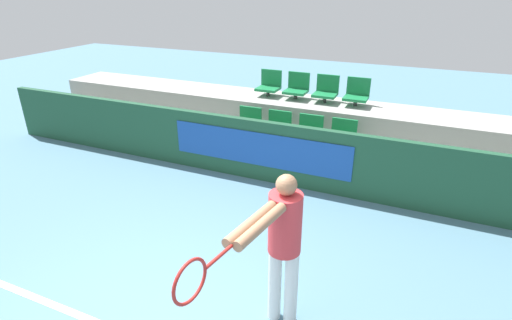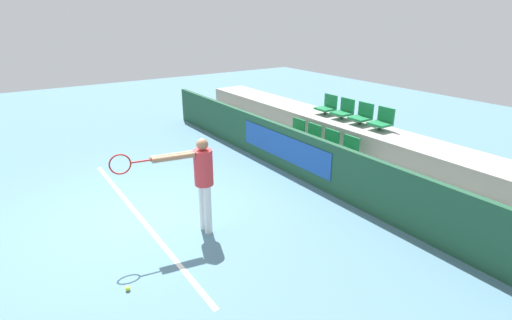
{
  "view_description": "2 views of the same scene",
  "coord_description": "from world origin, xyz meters",
  "views": [
    {
      "loc": [
        2.08,
        -2.11,
        3.17
      ],
      "look_at": [
        0.25,
        2.1,
        1.09
      ],
      "focal_mm": 28.0,
      "sensor_mm": 36.0,
      "label": 1
    },
    {
      "loc": [
        6.54,
        -1.84,
        3.53
      ],
      "look_at": [
        0.54,
        2.2,
        0.82
      ],
      "focal_mm": 28.0,
      "sensor_mm": 36.0,
      "label": 2
    }
  ],
  "objects": [
    {
      "name": "bleacher_tier_front",
      "position": [
        0.0,
        4.23,
        0.25
      ],
      "size": [
        11.54,
        1.06,
        0.5
      ],
      "color": "#9E9E99",
      "rests_on": "ground"
    },
    {
      "name": "stadium_chair_6",
      "position": [
        0.3,
        5.41,
        1.21
      ],
      "size": [
        0.44,
        0.41,
        0.5
      ],
      "color": "#333333",
      "rests_on": "bleacher_tier_middle"
    },
    {
      "name": "stadium_chair_5",
      "position": [
        -0.3,
        5.41,
        1.21
      ],
      "size": [
        0.44,
        0.41,
        0.5
      ],
      "color": "#333333",
      "rests_on": "bleacher_tier_middle"
    },
    {
      "name": "stadium_chair_2",
      "position": [
        0.3,
        4.35,
        0.71
      ],
      "size": [
        0.44,
        0.41,
        0.5
      ],
      "color": "#333333",
      "rests_on": "bleacher_tier_front"
    },
    {
      "name": "stadium_chair_3",
      "position": [
        0.89,
        4.35,
        0.71
      ],
      "size": [
        0.44,
        0.41,
        0.5
      ],
      "color": "#333333",
      "rests_on": "bleacher_tier_front"
    },
    {
      "name": "stadium_chair_4",
      "position": [
        -0.89,
        5.41,
        1.21
      ],
      "size": [
        0.44,
        0.41,
        0.5
      ],
      "color": "#333333",
      "rests_on": "bleacher_tier_middle"
    },
    {
      "name": "stadium_chair_1",
      "position": [
        -0.3,
        4.35,
        0.71
      ],
      "size": [
        0.44,
        0.41,
        0.5
      ],
      "color": "#333333",
      "rests_on": "bleacher_tier_front"
    },
    {
      "name": "tennis_player",
      "position": [
        1.09,
        0.72,
        1.02
      ],
      "size": [
        0.4,
        1.56,
        1.65
      ],
      "rotation": [
        0.0,
        0.0,
        -0.16
      ],
      "color": "silver",
      "rests_on": "ground"
    },
    {
      "name": "stadium_chair_7",
      "position": [
        0.89,
        5.41,
        1.21
      ],
      "size": [
        0.44,
        0.41,
        0.5
      ],
      "color": "#333333",
      "rests_on": "bleacher_tier_middle"
    },
    {
      "name": "barrier_wall",
      "position": [
        -0.01,
        3.62,
        0.53
      ],
      "size": [
        11.94,
        0.14,
        1.06
      ],
      "color": "#1E4C33",
      "rests_on": "ground"
    },
    {
      "name": "bleacher_tier_middle",
      "position": [
        0.0,
        5.29,
        0.5
      ],
      "size": [
        11.54,
        1.06,
        0.99
      ],
      "color": "#9E9E99",
      "rests_on": "ground"
    },
    {
      "name": "stadium_chair_0",
      "position": [
        -0.89,
        4.35,
        0.71
      ],
      "size": [
        0.44,
        0.41,
        0.5
      ],
      "color": "#333333",
      "rests_on": "bleacher_tier_front"
    }
  ]
}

